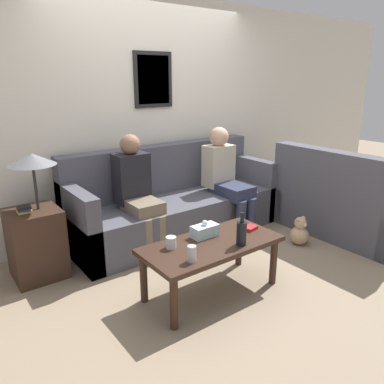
{
  "coord_description": "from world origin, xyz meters",
  "views": [
    {
      "loc": [
        -2.25,
        -2.84,
        1.74
      ],
      "look_at": [
        -0.23,
        -0.14,
        0.69
      ],
      "focal_mm": 35.0,
      "sensor_mm": 36.0,
      "label": 1
    }
  ],
  "objects_px": {
    "drinking_glass": "(171,242)",
    "person_right": "(226,175)",
    "coffee_table": "(212,249)",
    "person_left": "(137,189)",
    "wine_bottle": "(241,233)",
    "teddy_bear": "(300,232)",
    "couch_side": "(343,205)",
    "couch_main": "(175,204)"
  },
  "relations": [
    {
      "from": "couch_side",
      "to": "person_left",
      "type": "distance_m",
      "value": 2.33
    },
    {
      "from": "teddy_bear",
      "to": "wine_bottle",
      "type": "bearing_deg",
      "value": -164.79
    },
    {
      "from": "couch_side",
      "to": "person_right",
      "type": "height_order",
      "value": "person_right"
    },
    {
      "from": "person_left",
      "to": "person_right",
      "type": "relative_size",
      "value": 1.01
    },
    {
      "from": "person_left",
      "to": "teddy_bear",
      "type": "relative_size",
      "value": 3.82
    },
    {
      "from": "wine_bottle",
      "to": "person_left",
      "type": "relative_size",
      "value": 0.23
    },
    {
      "from": "drinking_glass",
      "to": "coffee_table",
      "type": "bearing_deg",
      "value": -19.17
    },
    {
      "from": "coffee_table",
      "to": "wine_bottle",
      "type": "height_order",
      "value": "wine_bottle"
    },
    {
      "from": "drinking_glass",
      "to": "person_right",
      "type": "height_order",
      "value": "person_right"
    },
    {
      "from": "couch_side",
      "to": "teddy_bear",
      "type": "relative_size",
      "value": 4.72
    },
    {
      "from": "coffee_table",
      "to": "person_right",
      "type": "bearing_deg",
      "value": 44.05
    },
    {
      "from": "drinking_glass",
      "to": "person_left",
      "type": "relative_size",
      "value": 0.08
    },
    {
      "from": "teddy_bear",
      "to": "drinking_glass",
      "type": "bearing_deg",
      "value": -178.58
    },
    {
      "from": "coffee_table",
      "to": "couch_side",
      "type": "bearing_deg",
      "value": 1.77
    },
    {
      "from": "couch_side",
      "to": "teddy_bear",
      "type": "xyz_separation_m",
      "value": [
        -0.63,
        0.09,
        -0.21
      ]
    },
    {
      "from": "coffee_table",
      "to": "person_right",
      "type": "xyz_separation_m",
      "value": [
        1.03,
        1.0,
        0.26
      ]
    },
    {
      "from": "coffee_table",
      "to": "drinking_glass",
      "type": "height_order",
      "value": "drinking_glass"
    },
    {
      "from": "couch_side",
      "to": "drinking_glass",
      "type": "distance_m",
      "value": 2.32
    },
    {
      "from": "person_right",
      "to": "teddy_bear",
      "type": "xyz_separation_m",
      "value": [
        0.33,
        -0.84,
        -0.51
      ]
    },
    {
      "from": "wine_bottle",
      "to": "person_right",
      "type": "xyz_separation_m",
      "value": [
        0.87,
        1.17,
        0.09
      ]
    },
    {
      "from": "drinking_glass",
      "to": "person_left",
      "type": "bearing_deg",
      "value": 75.78
    },
    {
      "from": "drinking_glass",
      "to": "teddy_bear",
      "type": "bearing_deg",
      "value": 1.42
    },
    {
      "from": "couch_side",
      "to": "drinking_glass",
      "type": "xyz_separation_m",
      "value": [
        -2.31,
        0.05,
        0.16
      ]
    },
    {
      "from": "couch_main",
      "to": "teddy_bear",
      "type": "xyz_separation_m",
      "value": [
        0.89,
        -1.07,
        -0.2
      ]
    },
    {
      "from": "person_left",
      "to": "couch_side",
      "type": "bearing_deg",
      "value": -26.59
    },
    {
      "from": "wine_bottle",
      "to": "teddy_bear",
      "type": "relative_size",
      "value": 0.88
    },
    {
      "from": "couch_side",
      "to": "wine_bottle",
      "type": "height_order",
      "value": "couch_side"
    },
    {
      "from": "couch_side",
      "to": "person_right",
      "type": "distance_m",
      "value": 1.37
    },
    {
      "from": "coffee_table",
      "to": "person_right",
      "type": "distance_m",
      "value": 1.45
    },
    {
      "from": "couch_main",
      "to": "coffee_table",
      "type": "relative_size",
      "value": 2.1
    },
    {
      "from": "coffee_table",
      "to": "wine_bottle",
      "type": "bearing_deg",
      "value": -47.02
    },
    {
      "from": "couch_side",
      "to": "drinking_glass",
      "type": "bearing_deg",
      "value": 88.75
    },
    {
      "from": "coffee_table",
      "to": "person_left",
      "type": "bearing_deg",
      "value": 93.8
    },
    {
      "from": "coffee_table",
      "to": "couch_main",
      "type": "bearing_deg",
      "value": 69.12
    },
    {
      "from": "person_left",
      "to": "teddy_bear",
      "type": "height_order",
      "value": "person_left"
    },
    {
      "from": "wine_bottle",
      "to": "drinking_glass",
      "type": "xyz_separation_m",
      "value": [
        -0.48,
        0.28,
        -0.06
      ]
    },
    {
      "from": "couch_side",
      "to": "person_right",
      "type": "xyz_separation_m",
      "value": [
        -0.96,
        0.93,
        0.3
      ]
    },
    {
      "from": "drinking_glass",
      "to": "person_right",
      "type": "xyz_separation_m",
      "value": [
        1.35,
        0.88,
        0.15
      ]
    },
    {
      "from": "couch_main",
      "to": "wine_bottle",
      "type": "distance_m",
      "value": 1.45
    },
    {
      "from": "couch_main",
      "to": "person_right",
      "type": "relative_size",
      "value": 2.05
    },
    {
      "from": "coffee_table",
      "to": "person_right",
      "type": "height_order",
      "value": "person_right"
    },
    {
      "from": "person_left",
      "to": "person_right",
      "type": "height_order",
      "value": "person_left"
    }
  ]
}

